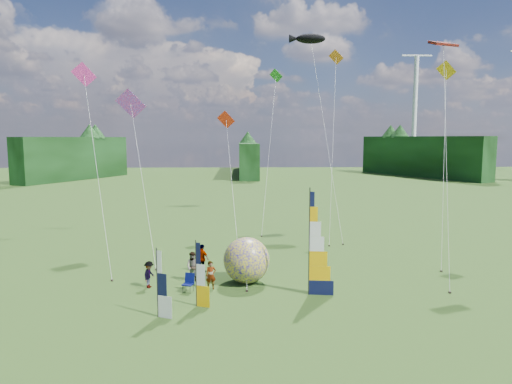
{
  "coord_description": "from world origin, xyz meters",
  "views": [
    {
      "loc": [
        -1.85,
        -20.14,
        8.37
      ],
      "look_at": [
        -1.0,
        4.0,
        5.5
      ],
      "focal_mm": 32.0,
      "sensor_mm": 36.0,
      "label": 1
    }
  ],
  "objects_px": {
    "spectator_c": "(149,274)",
    "spectator_d": "(202,258)",
    "kite_whale": "(325,120)",
    "spectator_a": "(211,275)",
    "feather_banner_main": "(309,244)",
    "bol_inflatable": "(246,260)",
    "spectator_b": "(193,267)",
    "side_banner_left": "(196,275)",
    "camp_chair": "(188,283)",
    "side_banner_far": "(157,284)"
  },
  "relations": [
    {
      "from": "side_banner_far",
      "to": "camp_chair",
      "type": "xyz_separation_m",
      "value": [
        1.02,
        3.46,
        -1.09
      ]
    },
    {
      "from": "bol_inflatable",
      "to": "spectator_a",
      "type": "bearing_deg",
      "value": -151.43
    },
    {
      "from": "kite_whale",
      "to": "spectator_a",
      "type": "bearing_deg",
      "value": -112.66
    },
    {
      "from": "side_banner_far",
      "to": "kite_whale",
      "type": "xyz_separation_m",
      "value": [
        11.47,
        20.03,
        8.31
      ]
    },
    {
      "from": "spectator_a",
      "to": "kite_whale",
      "type": "relative_size",
      "value": 0.08
    },
    {
      "from": "spectator_a",
      "to": "spectator_d",
      "type": "bearing_deg",
      "value": 88.1
    },
    {
      "from": "kite_whale",
      "to": "bol_inflatable",
      "type": "bearing_deg",
      "value": -108.56
    },
    {
      "from": "spectator_a",
      "to": "kite_whale",
      "type": "height_order",
      "value": "kite_whale"
    },
    {
      "from": "spectator_c",
      "to": "spectator_d",
      "type": "relative_size",
      "value": 0.85
    },
    {
      "from": "side_banner_left",
      "to": "camp_chair",
      "type": "height_order",
      "value": "side_banner_left"
    },
    {
      "from": "side_banner_far",
      "to": "spectator_c",
      "type": "bearing_deg",
      "value": 128.53
    },
    {
      "from": "spectator_b",
      "to": "kite_whale",
      "type": "relative_size",
      "value": 0.09
    },
    {
      "from": "side_banner_far",
      "to": "bol_inflatable",
      "type": "height_order",
      "value": "side_banner_far"
    },
    {
      "from": "feather_banner_main",
      "to": "kite_whale",
      "type": "height_order",
      "value": "kite_whale"
    },
    {
      "from": "camp_chair",
      "to": "bol_inflatable",
      "type": "bearing_deg",
      "value": 43.36
    },
    {
      "from": "spectator_c",
      "to": "feather_banner_main",
      "type": "bearing_deg",
      "value": -85.81
    },
    {
      "from": "camp_chair",
      "to": "spectator_d",
      "type": "bearing_deg",
      "value": 100.23
    },
    {
      "from": "kite_whale",
      "to": "spectator_c",
      "type": "bearing_deg",
      "value": -121.79
    },
    {
      "from": "bol_inflatable",
      "to": "spectator_a",
      "type": "relative_size",
      "value": 1.68
    },
    {
      "from": "side_banner_left",
      "to": "spectator_d",
      "type": "height_order",
      "value": "side_banner_left"
    },
    {
      "from": "spectator_c",
      "to": "spectator_d",
      "type": "distance_m",
      "value": 3.95
    },
    {
      "from": "spectator_c",
      "to": "spectator_a",
      "type": "bearing_deg",
      "value": -82.48
    },
    {
      "from": "feather_banner_main",
      "to": "side_banner_far",
      "type": "distance_m",
      "value": 8.13
    },
    {
      "from": "side_banner_far",
      "to": "spectator_b",
      "type": "relative_size",
      "value": 1.81
    },
    {
      "from": "spectator_b",
      "to": "kite_whale",
      "type": "xyz_separation_m",
      "value": [
        10.35,
        14.73,
        9.03
      ]
    },
    {
      "from": "spectator_d",
      "to": "camp_chair",
      "type": "distance_m",
      "value": 3.73
    },
    {
      "from": "feather_banner_main",
      "to": "spectator_b",
      "type": "xyz_separation_m",
      "value": [
        -6.42,
        2.48,
        -1.91
      ]
    },
    {
      "from": "bol_inflatable",
      "to": "side_banner_far",
      "type": "bearing_deg",
      "value": -130.23
    },
    {
      "from": "bol_inflatable",
      "to": "spectator_b",
      "type": "height_order",
      "value": "bol_inflatable"
    },
    {
      "from": "side_banner_left",
      "to": "side_banner_far",
      "type": "bearing_deg",
      "value": -120.04
    },
    {
      "from": "feather_banner_main",
      "to": "spectator_c",
      "type": "relative_size",
      "value": 3.69
    },
    {
      "from": "spectator_a",
      "to": "kite_whale",
      "type": "xyz_separation_m",
      "value": [
        9.23,
        16.11,
        9.12
      ]
    },
    {
      "from": "spectator_d",
      "to": "kite_whale",
      "type": "relative_size",
      "value": 0.09
    },
    {
      "from": "side_banner_far",
      "to": "camp_chair",
      "type": "distance_m",
      "value": 3.77
    },
    {
      "from": "feather_banner_main",
      "to": "spectator_c",
      "type": "height_order",
      "value": "feather_banner_main"
    },
    {
      "from": "side_banner_left",
      "to": "spectator_b",
      "type": "xyz_separation_m",
      "value": [
        -0.56,
        3.97,
        -0.75
      ]
    },
    {
      "from": "spectator_d",
      "to": "camp_chair",
      "type": "bearing_deg",
      "value": 121.76
    },
    {
      "from": "side_banner_far",
      "to": "spectator_b",
      "type": "distance_m",
      "value": 5.47
    },
    {
      "from": "bol_inflatable",
      "to": "side_banner_left",
      "type": "bearing_deg",
      "value": -124.81
    },
    {
      "from": "feather_banner_main",
      "to": "camp_chair",
      "type": "height_order",
      "value": "feather_banner_main"
    },
    {
      "from": "feather_banner_main",
      "to": "bol_inflatable",
      "type": "height_order",
      "value": "feather_banner_main"
    },
    {
      "from": "bol_inflatable",
      "to": "kite_whale",
      "type": "distance_m",
      "value": 18.76
    },
    {
      "from": "side_banner_far",
      "to": "spectator_d",
      "type": "distance_m",
      "value": 7.33
    },
    {
      "from": "feather_banner_main",
      "to": "spectator_a",
      "type": "distance_m",
      "value": 5.77
    },
    {
      "from": "spectator_b",
      "to": "spectator_a",
      "type": "bearing_deg",
      "value": -34.52
    },
    {
      "from": "spectator_d",
      "to": "camp_chair",
      "type": "height_order",
      "value": "spectator_d"
    },
    {
      "from": "side_banner_left",
      "to": "spectator_a",
      "type": "relative_size",
      "value": 2.06
    },
    {
      "from": "feather_banner_main",
      "to": "bol_inflatable",
      "type": "xyz_separation_m",
      "value": [
        -3.3,
        2.18,
        -1.45
      ]
    },
    {
      "from": "spectator_b",
      "to": "kite_whale",
      "type": "bearing_deg",
      "value": 71.42
    },
    {
      "from": "spectator_c",
      "to": "camp_chair",
      "type": "distance_m",
      "value": 2.42
    }
  ]
}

